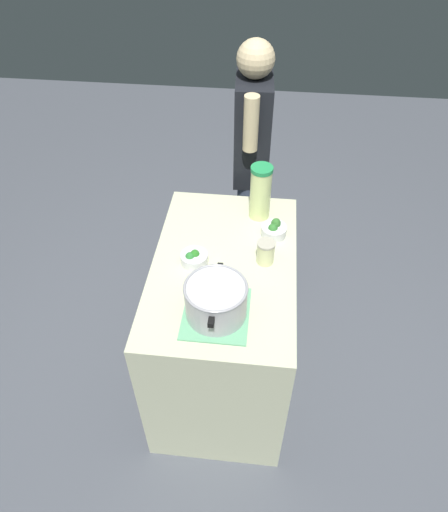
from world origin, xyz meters
The scene contains 9 objects.
ground_plane centered at (0.00, 0.00, 0.00)m, with size 8.00×8.00×0.00m, color #4F535C.
counter_slab centered at (0.00, 0.00, 0.47)m, with size 1.08×0.68×0.94m, color beige.
dish_cloth centered at (-0.31, 0.00, 0.95)m, with size 0.31×0.28×0.01m, color #6AB383.
cooking_pot centered at (-0.31, 0.00, 1.03)m, with size 0.34×0.27×0.17m.
lemonade_pitcher centered at (0.38, -0.15, 1.09)m, with size 0.11×0.11×0.30m.
mason_jar centered at (0.04, -0.19, 1.00)m, with size 0.09×0.09×0.12m.
broccoli_bowl_front centered at (-0.01, 0.14, 0.97)m, with size 0.13×0.13×0.07m.
broccoli_bowl_center centered at (0.23, -0.23, 0.97)m, with size 0.13×0.13×0.09m.
person_cook centered at (0.85, -0.07, 0.93)m, with size 0.50×0.22×1.68m.
Camera 1 is at (-1.55, -0.17, 2.50)m, focal length 32.56 mm.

